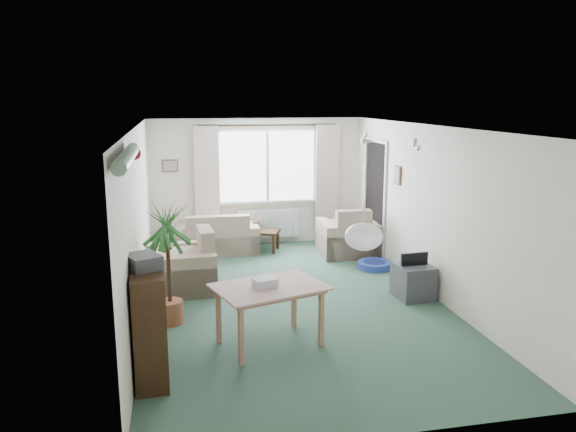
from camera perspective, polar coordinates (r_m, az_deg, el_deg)
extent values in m
plane|color=#2F4F3D|center=(7.87, 0.44, -8.67)|extent=(6.50, 6.50, 0.00)
cube|color=white|center=(10.65, -2.12, 5.09)|extent=(1.80, 0.03, 1.30)
cube|color=black|center=(10.51, -2.08, 9.21)|extent=(2.60, 0.03, 0.03)
cube|color=beige|center=(10.46, -8.25, 3.57)|extent=(0.45, 0.08, 2.00)
cube|color=beige|center=(10.83, 4.00, 3.95)|extent=(0.45, 0.08, 2.00)
cube|color=white|center=(10.80, -2.04, -0.74)|extent=(1.20, 0.10, 0.55)
cube|color=black|center=(10.20, 8.82, 1.80)|extent=(0.03, 0.95, 2.00)
sphere|color=white|center=(5.36, 7.70, -2.09)|extent=(0.36, 0.36, 0.36)
cylinder|color=#196626|center=(4.94, -16.04, 5.79)|extent=(1.60, 1.60, 0.12)
sphere|color=silver|center=(8.60, 7.78, 8.17)|extent=(0.20, 0.20, 0.20)
sphere|color=silver|center=(7.60, 12.94, 7.49)|extent=(0.20, 0.20, 0.20)
cube|color=brown|center=(10.51, -11.89, 5.02)|extent=(0.28, 0.03, 0.22)
cube|color=brown|center=(9.19, 11.06, 4.09)|extent=(0.03, 0.24, 0.30)
cube|color=#C5B195|center=(10.27, -7.21, -1.68)|extent=(1.49, 0.81, 0.74)
cube|color=beige|center=(10.11, 6.09, -1.46)|extent=(1.02, 0.97, 0.88)
cube|color=tan|center=(8.35, -10.89, -4.42)|extent=(1.01, 1.06, 0.90)
cube|color=black|center=(10.38, -3.34, -2.45)|extent=(0.98, 0.77, 0.39)
cube|color=brown|center=(10.32, -3.25, -0.96)|extent=(0.12, 0.07, 0.16)
cube|color=black|center=(5.87, -13.90, -10.41)|extent=(0.36, 0.95, 1.14)
cube|color=#3B3A3F|center=(5.63, -14.51, -4.52)|extent=(0.40, 0.44, 0.14)
cylinder|color=#1E5831|center=(7.06, -12.06, -4.68)|extent=(0.77, 0.77, 1.57)
cube|color=tan|center=(6.46, -1.89, -10.14)|extent=(1.26, 1.02, 0.68)
cube|color=silver|center=(6.29, -2.35, -6.87)|extent=(0.28, 0.23, 0.12)
cube|color=#39393E|center=(8.13, 12.61, -6.51)|extent=(0.51, 0.55, 0.47)
cylinder|color=navy|center=(9.42, 8.76, -4.95)|extent=(0.66, 0.66, 0.11)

